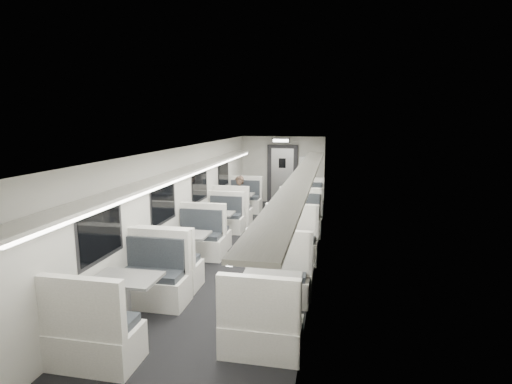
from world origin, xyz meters
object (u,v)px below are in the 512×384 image
at_px(booth_left_b, 217,226).
at_px(booth_right_a, 304,209).
at_px(passenger, 239,201).
at_px(booth_left_a, 239,205).
at_px(exit_sign, 281,141).
at_px(booth_left_d, 127,303).
at_px(booth_right_b, 296,228).
at_px(booth_left_c, 186,252).
at_px(booth_right_c, 286,256).
at_px(booth_right_d, 271,299).
at_px(vestibule_door, 282,174).

relative_size(booth_left_b, booth_right_a, 0.90).
relative_size(booth_left_b, passenger, 1.40).
xyz_separation_m(booth_left_a, exit_sign, (1.00, 2.09, 1.89)).
bearing_deg(booth_left_d, booth_left_a, 90.00).
bearing_deg(exit_sign, booth_right_b, -77.29).
bearing_deg(passenger, booth_right_b, -17.93).
bearing_deg(booth_left_d, booth_left_b, 90.00).
xyz_separation_m(booth_left_b, booth_right_b, (2.00, -0.03, 0.05)).
bearing_deg(passenger, booth_left_c, -72.03).
bearing_deg(booth_left_c, booth_right_c, 3.23).
bearing_deg(booth_right_a, booth_right_d, -90.00).
distance_m(booth_left_c, booth_left_d, 2.34).
distance_m(booth_right_a, vestibule_door, 3.01).
distance_m(booth_left_c, booth_right_a, 4.71).
bearing_deg(booth_right_b, booth_left_b, 179.15).
xyz_separation_m(booth_right_a, exit_sign, (-1.00, 2.28, 1.88)).
bearing_deg(vestibule_door, booth_right_a, -70.11).
xyz_separation_m(booth_right_c, exit_sign, (-1.00, 6.42, 1.87)).
xyz_separation_m(booth_left_a, booth_left_c, (0.00, -4.45, 0.00)).
bearing_deg(booth_left_c, booth_left_b, 90.00).
bearing_deg(booth_right_b, booth_left_d, -114.26).
bearing_deg(booth_left_a, passenger, -75.29).
relative_size(booth_left_d, booth_right_b, 0.99).
bearing_deg(booth_right_b, booth_left_a, 130.44).
distance_m(booth_right_a, passenger, 1.93).
xyz_separation_m(booth_right_b, booth_right_d, (0.00, -3.87, -0.03)).
xyz_separation_m(booth_left_d, booth_right_a, (2.00, 6.60, -0.01)).
bearing_deg(booth_right_d, exit_sign, 96.86).
bearing_deg(booth_right_d, booth_right_a, 90.00).
height_order(booth_right_c, exit_sign, exit_sign).
bearing_deg(booth_right_d, booth_left_a, 107.83).
relative_size(booth_right_d, exit_sign, 3.42).
distance_m(booth_left_b, exit_sign, 4.91).
relative_size(booth_right_b, exit_sign, 3.71).
distance_m(booth_left_d, exit_sign, 9.12).
bearing_deg(booth_left_d, booth_right_b, 65.74).
distance_m(booth_left_a, booth_right_d, 6.53).
height_order(booth_left_b, passenger, passenger).
height_order(booth_left_d, booth_right_d, booth_left_d).
xyz_separation_m(booth_left_c, booth_right_d, (2.00, -1.77, -0.02)).
xyz_separation_m(booth_right_c, vestibule_door, (-1.00, 6.91, 0.63)).
distance_m(booth_right_a, exit_sign, 3.12).
bearing_deg(booth_right_c, booth_left_b, 134.73).
distance_m(booth_left_d, booth_right_c, 3.16).
xyz_separation_m(passenger, exit_sign, (0.77, 2.97, 1.56)).
xyz_separation_m(booth_left_b, booth_right_d, (2.00, -3.90, 0.02)).
height_order(booth_left_b, vestibule_door, vestibule_door).
relative_size(booth_right_a, vestibule_door, 1.07).
xyz_separation_m(booth_left_c, booth_left_d, (0.00, -2.34, 0.01)).
relative_size(vestibule_door, exit_sign, 3.39).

